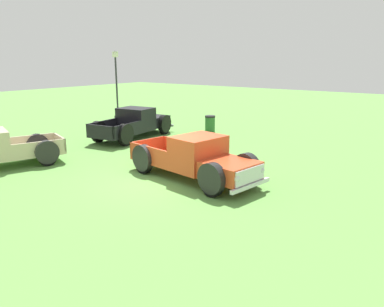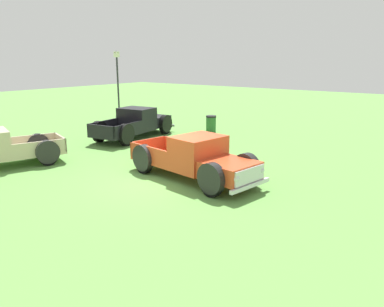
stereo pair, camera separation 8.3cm
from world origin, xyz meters
name	(u,v)px [view 1 (the left image)]	position (x,y,z in m)	size (l,w,h in m)	color
ground_plane	(162,181)	(0.00, 0.00, 0.00)	(80.00, 80.00, 0.00)	#5B9342
pickup_truck_foreground	(200,160)	(0.82, -1.02, 0.74)	(2.65, 5.32, 1.56)	#D14723
pickup_truck_behind_right	(137,123)	(4.97, 6.07, 0.75)	(5.33, 2.57, 1.57)	black
lamp_post_near	(117,84)	(8.55, 11.44, 2.42)	(0.36, 0.36, 4.62)	#2D2D33
trash_can	(210,124)	(8.44, 3.67, 0.48)	(0.59, 0.59, 0.95)	#2D6B2D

